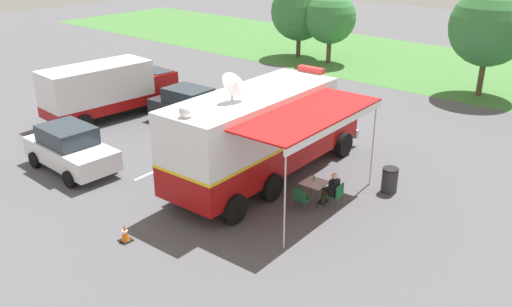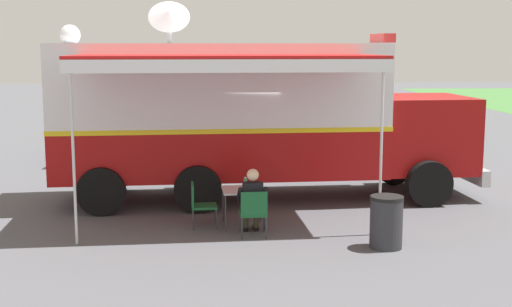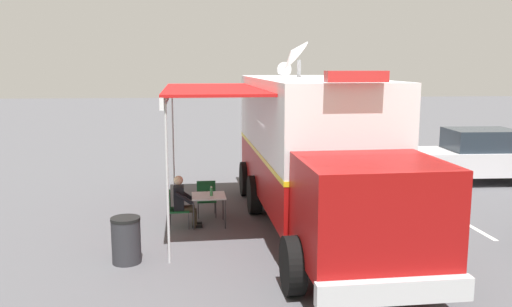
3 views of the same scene
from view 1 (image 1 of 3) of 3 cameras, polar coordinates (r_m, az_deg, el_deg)
ground_plane at (r=19.76m, az=-0.34°, el=-3.36°), size 100.00×100.00×0.00m
grass_verge at (r=38.21m, az=22.35°, el=7.95°), size 80.00×14.00×0.01m
lot_stripe at (r=22.04m, az=-8.05°, el=-0.70°), size 0.36×4.80×0.01m
command_truck at (r=19.51m, az=1.09°, el=2.50°), size 5.24×9.60×4.53m
folding_table at (r=18.41m, az=6.26°, el=-3.24°), size 0.84×0.84×0.73m
water_bottle at (r=18.41m, az=6.18°, el=-2.68°), size 0.07×0.07×0.22m
folding_chair_at_table at (r=18.20m, az=8.57°, el=-4.25°), size 0.50×0.50×0.87m
folding_chair_beside_table at (r=17.83m, az=4.82°, el=-4.67°), size 0.50×0.50×0.87m
seated_responder at (r=18.22m, az=8.08°, el=-3.70°), size 0.68×0.57×1.25m
trash_bin at (r=19.66m, az=14.07°, el=-2.76°), size 0.57×0.57×0.91m
traffic_cone at (r=16.73m, az=-13.80°, el=-8.22°), size 0.36×0.36×0.58m
support_truck at (r=27.52m, az=-15.57°, el=6.54°), size 2.67×6.92×2.70m
car_behind_truck at (r=25.85m, az=-7.03°, el=5.01°), size 4.29×2.19×1.76m
car_far_corner at (r=21.89m, az=-19.18°, el=0.52°), size 4.23×2.08×1.76m
tree_far_left at (r=39.57m, az=4.66°, el=14.85°), size 4.10×4.10×5.32m
tree_left_of_centre at (r=37.96m, az=7.95°, el=14.11°), size 3.47×3.47×4.84m
tree_right_of_centre at (r=32.24m, az=23.64°, el=12.29°), size 4.31×4.31×6.00m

